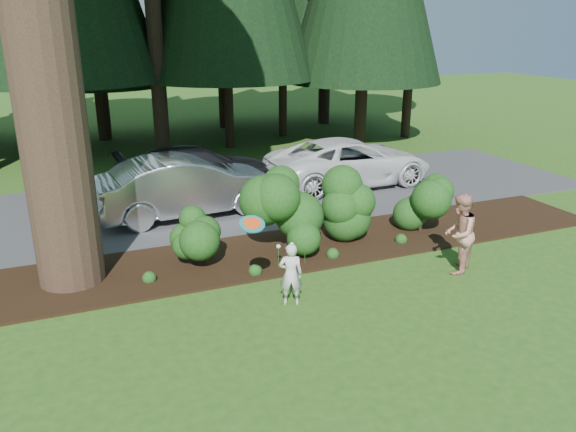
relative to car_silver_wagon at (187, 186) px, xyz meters
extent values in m
plane|color=#255317|center=(1.57, -6.56, -0.83)|extent=(80.00, 80.00, 0.00)
cube|color=black|center=(1.57, -3.31, -0.80)|extent=(16.00, 2.50, 0.05)
cube|color=#38383A|center=(1.57, 0.94, -0.81)|extent=(22.00, 6.00, 0.03)
sphere|color=#1C4214|center=(-0.43, -3.36, -0.17)|extent=(1.08, 1.08, 1.08)
cylinder|color=black|center=(-0.43, -3.36, -0.68)|extent=(0.08, 0.08, 0.30)
sphere|color=#1C4214|center=(1.37, -3.56, 0.11)|extent=(1.35, 1.35, 1.35)
cylinder|color=black|center=(1.37, -3.56, -0.68)|extent=(0.08, 0.08, 0.30)
sphere|color=#1C4214|center=(3.17, -3.26, 0.00)|extent=(1.26, 1.26, 1.26)
cylinder|color=black|center=(3.17, -3.26, -0.68)|extent=(0.08, 0.08, 0.30)
sphere|color=#1C4214|center=(4.97, -3.46, -0.11)|extent=(1.17, 1.17, 1.17)
cylinder|color=black|center=(4.97, -3.46, -0.68)|extent=(0.08, 0.08, 0.30)
cylinder|color=#1C4214|center=(0.97, -4.16, -0.58)|extent=(0.01, 0.01, 0.50)
sphere|color=white|center=(0.97, -4.16, -0.31)|extent=(0.09, 0.09, 0.09)
cylinder|color=#1C4214|center=(1.27, -4.16, -0.58)|extent=(0.01, 0.01, 0.50)
sphere|color=white|center=(1.27, -4.16, -0.31)|extent=(0.09, 0.09, 0.09)
cylinder|color=#1C4214|center=(1.57, -4.16, -0.58)|extent=(0.01, 0.01, 0.50)
sphere|color=white|center=(1.57, -4.16, -0.31)|extent=(0.09, 0.09, 0.09)
cylinder|color=black|center=(-2.43, 8.44, 4.42)|extent=(0.50, 0.50, 10.50)
cylinder|color=black|center=(0.57, 6.94, 3.55)|extent=(0.50, 0.50, 8.75)
cylinder|color=black|center=(3.57, 7.94, 4.77)|extent=(0.50, 0.50, 11.20)
cylinder|color=black|center=(6.57, 8.94, 3.90)|extent=(0.50, 0.50, 9.45)
cylinder|color=black|center=(9.07, 7.44, 4.60)|extent=(0.50, 0.50, 10.85)
cylinder|color=black|center=(11.57, 9.44, 4.07)|extent=(0.50, 0.50, 9.80)
cylinder|color=black|center=(-0.93, 11.44, 4.42)|extent=(0.50, 0.50, 10.50)
cylinder|color=black|center=(10.07, 11.94, 4.25)|extent=(0.50, 0.50, 10.15)
imported|color=#B8B8BD|center=(0.00, 0.00, 0.00)|extent=(4.96, 2.12, 1.59)
imported|color=silver|center=(5.41, 1.03, -0.06)|extent=(5.34, 2.58, 1.47)
imported|color=black|center=(0.74, 2.04, -0.10)|extent=(4.87, 2.18, 1.39)
imported|color=silver|center=(0.62, -5.67, -0.23)|extent=(0.51, 0.42, 1.19)
imported|color=red|center=(4.34, -5.64, 0.01)|extent=(1.03, 1.01, 1.68)
cylinder|color=teal|center=(-0.04, -5.52, 0.77)|extent=(0.45, 0.43, 0.19)
cylinder|color=#FF4C15|center=(-0.04, -5.52, 0.79)|extent=(0.32, 0.30, 0.14)
camera|label=1|loc=(-2.91, -14.18, 4.05)|focal=35.00mm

